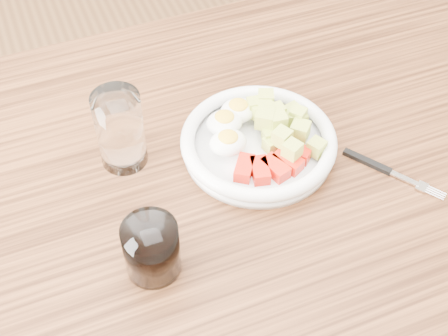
{
  "coord_description": "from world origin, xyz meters",
  "views": [
    {
      "loc": [
        -0.24,
        -0.57,
        1.51
      ],
      "look_at": [
        -0.01,
        0.01,
        0.8
      ],
      "focal_mm": 50.0,
      "sensor_mm": 36.0,
      "label": 1
    }
  ],
  "objects": [
    {
      "name": "water_glass",
      "position": [
        -0.14,
        0.11,
        0.84
      ],
      "size": [
        0.07,
        0.07,
        0.13
      ],
      "primitive_type": "cylinder",
      "color": "white",
      "rests_on": "dining_table"
    },
    {
      "name": "bowl",
      "position": [
        0.06,
        0.05,
        0.79
      ],
      "size": [
        0.25,
        0.25,
        0.06
      ],
      "color": "white",
      "rests_on": "dining_table"
    },
    {
      "name": "dining_table",
      "position": [
        0.0,
        0.0,
        0.67
      ],
      "size": [
        1.5,
        0.9,
        0.77
      ],
      "color": "brown",
      "rests_on": "ground"
    },
    {
      "name": "coffee_glass",
      "position": [
        -0.16,
        -0.1,
        0.81
      ],
      "size": [
        0.08,
        0.08,
        0.09
      ],
      "color": "white",
      "rests_on": "dining_table"
    },
    {
      "name": "fork",
      "position": [
        0.23,
        -0.06,
        0.77
      ],
      "size": [
        0.11,
        0.15,
        0.01
      ],
      "color": "black",
      "rests_on": "dining_table"
    }
  ]
}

